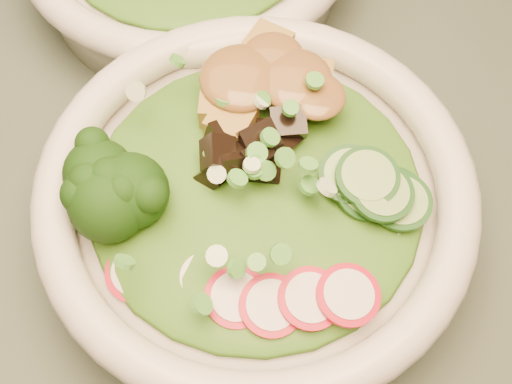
# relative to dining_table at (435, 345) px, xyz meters

# --- Properties ---
(dining_table) EXTENTS (1.20, 0.80, 0.75)m
(dining_table) POSITION_rel_dining_table_xyz_m (0.00, 0.00, 0.00)
(dining_table) COLOR black
(dining_table) RESTS_ON ground
(salad_bowl) EXTENTS (0.30, 0.30, 0.08)m
(salad_bowl) POSITION_rel_dining_table_xyz_m (-0.16, 0.02, 0.16)
(salad_bowl) COLOR silver
(salad_bowl) RESTS_ON dining_table
(lettuce_bed) EXTENTS (0.23, 0.23, 0.03)m
(lettuce_bed) POSITION_rel_dining_table_xyz_m (-0.16, 0.02, 0.18)
(lettuce_bed) COLOR #235C13
(lettuce_bed) RESTS_ON salad_bowl
(broccoli_florets) EXTENTS (0.11, 0.10, 0.05)m
(broccoli_florets) POSITION_rel_dining_table_xyz_m (-0.23, 0.00, 0.20)
(broccoli_florets) COLOR black
(broccoli_florets) RESTS_ON salad_bowl
(radish_slices) EXTENTS (0.13, 0.08, 0.02)m
(radish_slices) POSITION_rel_dining_table_xyz_m (-0.15, -0.05, 0.18)
(radish_slices) COLOR red
(radish_slices) RESTS_ON salad_bowl
(cucumber_slices) EXTENTS (0.10, 0.10, 0.04)m
(cucumber_slices) POSITION_rel_dining_table_xyz_m (-0.09, 0.03, 0.19)
(cucumber_slices) COLOR #8AC16B
(cucumber_slices) RESTS_ON salad_bowl
(mushroom_heap) EXTENTS (0.10, 0.10, 0.04)m
(mushroom_heap) POSITION_rel_dining_table_xyz_m (-0.16, 0.03, 0.20)
(mushroom_heap) COLOR black
(mushroom_heap) RESTS_ON salad_bowl
(tofu_cubes) EXTENTS (0.12, 0.10, 0.04)m
(tofu_cubes) POSITION_rel_dining_table_xyz_m (-0.17, 0.09, 0.19)
(tofu_cubes) COLOR #A68037
(tofu_cubes) RESTS_ON salad_bowl
(peanut_sauce) EXTENTS (0.08, 0.06, 0.02)m
(peanut_sauce) POSITION_rel_dining_table_xyz_m (-0.17, 0.09, 0.21)
(peanut_sauce) COLOR brown
(peanut_sauce) RESTS_ON tofu_cubes
(scallion_garnish) EXTENTS (0.21, 0.21, 0.03)m
(scallion_garnish) POSITION_rel_dining_table_xyz_m (-0.16, 0.02, 0.21)
(scallion_garnish) COLOR #50A63A
(scallion_garnish) RESTS_ON salad_bowl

